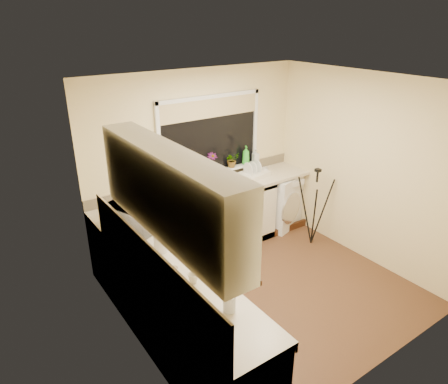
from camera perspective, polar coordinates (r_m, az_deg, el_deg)
The scene contains 34 objects.
floor at distance 5.09m, azimuth 5.74°, elevation -13.45°, with size 3.20×3.20×0.00m, color #553322.
ceiling at distance 4.12m, azimuth 7.14°, elevation 14.95°, with size 3.20×3.20×0.00m, color white.
wall_back at distance 5.59m, azimuth -3.75°, elevation 4.39°, with size 3.20×3.20×0.00m, color beige.
wall_front at distance 3.62m, azimuth 22.25°, elevation -8.73°, with size 3.20×3.20×0.00m, color beige.
wall_left at distance 3.71m, azimuth -12.78°, elevation -6.57°, with size 3.00×3.00×0.00m, color beige.
wall_right at distance 5.59m, azimuth 18.89°, elevation 3.12°, with size 3.00×3.00×0.00m, color beige.
base_cabinet_back at distance 5.53m, azimuth -4.78°, elevation -4.91°, with size 2.55×0.60×0.86m, color silver.
base_cabinet_left at distance 4.04m, azimuth -5.91°, elevation -17.02°, with size 0.54×2.40×0.86m, color silver.
worktop_back at distance 5.48m, azimuth -2.01°, elevation 0.15°, with size 3.20×0.60×0.04m, color beige.
worktop_left at distance 3.77m, azimuth -6.20°, elevation -11.81°, with size 0.60×2.40×0.04m, color beige.
upper_cabinet at distance 3.14m, azimuth -7.81°, elevation -0.14°, with size 0.28×1.90×0.70m, color silver.
splashback_left at distance 3.53m, azimuth -10.51°, elevation -9.98°, with size 0.02×2.40×0.45m, color beige.
splashback_back at distance 5.67m, azimuth -3.62°, elevation 1.93°, with size 3.20×0.02×0.14m, color beige.
window_glass at distance 5.59m, azimuth -1.99°, elevation 7.89°, with size 1.50×0.02×1.00m, color black.
window_blind at distance 5.48m, azimuth -1.90°, elevation 11.62°, with size 1.50×0.02×0.25m, color tan.
windowsill at distance 5.70m, azimuth -1.61°, elevation 2.78°, with size 1.60×0.14×0.03m, color white.
sink at distance 5.57m, azimuth -0.29°, elevation 0.93°, with size 0.82×0.46×0.03m, color tan.
faucet at distance 5.67m, azimuth -1.33°, elevation 2.50°, with size 0.03×0.03×0.24m, color silver.
washing_machine at distance 6.37m, azimuth 7.47°, elevation -1.13°, with size 0.59×0.57×0.84m, color white.
laptop at distance 5.17m, azimuth -7.22°, elevation -0.49°, with size 0.37×0.36×0.25m.
kettle at distance 4.09m, azimuth -8.74°, elevation -6.84°, with size 0.15×0.15×0.20m, color white.
dish_rack at distance 5.93m, azimuth 4.15°, elevation 2.50°, with size 0.42×0.32×0.06m, color white.
tripod at distance 5.87m, azimuth 12.52°, elevation -2.09°, with size 0.56×0.56×1.15m, color black, non-canonical shape.
glass_jug at distance 3.31m, azimuth 0.75°, elevation -15.28°, with size 0.10×0.10×0.15m, color silver.
steel_jar at distance 3.69m, azimuth -7.06°, elevation -11.25°, with size 0.08×0.08×0.11m, color white.
microwave at distance 4.50m, azimuth -12.63°, elevation -3.51°, with size 0.54×0.37×0.30m, color silver.
plant_a at distance 5.38m, azimuth -6.80°, elevation 2.83°, with size 0.12×0.08×0.24m, color #999999.
plant_b at distance 5.49m, azimuth -4.27°, elevation 3.52°, with size 0.14×0.12×0.26m, color #999999.
plant_c at distance 5.63m, azimuth -1.69°, elevation 4.14°, with size 0.15×0.15×0.27m, color #999999.
plant_d at distance 5.83m, azimuth 1.12°, elevation 4.53°, with size 0.20×0.17×0.22m, color #999999.
soap_bottle_green at distance 5.94m, azimuth 3.08°, elevation 5.17°, with size 0.11×0.11×0.28m, color green.
soap_bottle_clear at distance 6.08m, azimuth 4.44°, elevation 5.11°, with size 0.08×0.09×0.19m, color #999999.
cup_back at distance 6.06m, azimuth 5.71°, elevation 3.00°, with size 0.11×0.11×0.09m, color silver.
cup_left at distance 3.64m, azimuth -4.34°, elevation -11.90°, with size 0.10×0.10×0.09m, color beige.
Camera 1 is at (-2.73, -3.03, 3.05)m, focal length 32.69 mm.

